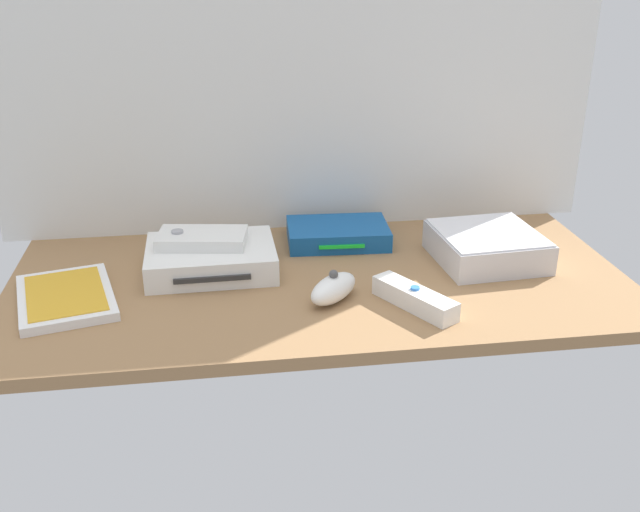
% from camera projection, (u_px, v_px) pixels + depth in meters
% --- Properties ---
extents(ground_plane, '(1.00, 0.48, 0.02)m').
position_uv_depth(ground_plane, '(320.00, 284.00, 1.19)').
color(ground_plane, '#936D47').
rests_on(ground_plane, ground).
extents(back_wall, '(1.10, 0.01, 0.64)m').
position_uv_depth(back_wall, '(300.00, 55.00, 1.28)').
color(back_wall, silver).
rests_on(back_wall, ground).
extents(game_console, '(0.21, 0.17, 0.04)m').
position_uv_depth(game_console, '(211.00, 258.00, 1.21)').
color(game_console, white).
rests_on(game_console, ground_plane).
extents(mini_computer, '(0.18, 0.18, 0.05)m').
position_uv_depth(mini_computer, '(487.00, 246.00, 1.24)').
color(mini_computer, silver).
rests_on(mini_computer, ground_plane).
extents(game_case, '(0.18, 0.22, 0.02)m').
position_uv_depth(game_case, '(66.00, 297.00, 1.11)').
color(game_case, white).
rests_on(game_case, ground_plane).
extents(network_router, '(0.19, 0.13, 0.03)m').
position_uv_depth(network_router, '(338.00, 234.00, 1.32)').
color(network_router, '#145193').
rests_on(network_router, ground_plane).
extents(remote_wand, '(0.11, 0.15, 0.03)m').
position_uv_depth(remote_wand, '(415.00, 298.00, 1.09)').
color(remote_wand, white).
rests_on(remote_wand, ground_plane).
extents(remote_nunchuk, '(0.10, 0.10, 0.05)m').
position_uv_depth(remote_nunchuk, '(333.00, 288.00, 1.11)').
color(remote_nunchuk, white).
rests_on(remote_nunchuk, ground_plane).
extents(remote_classic_pad, '(0.15, 0.10, 0.02)m').
position_uv_depth(remote_classic_pad, '(202.00, 238.00, 1.20)').
color(remote_classic_pad, white).
rests_on(remote_classic_pad, game_console).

